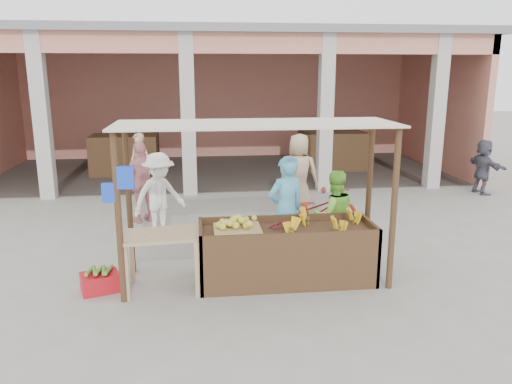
{
  "coord_description": "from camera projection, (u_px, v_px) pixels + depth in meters",
  "views": [
    {
      "loc": [
        -0.78,
        -6.96,
        3.11
      ],
      "look_at": [
        0.18,
        1.2,
        1.1
      ],
      "focal_mm": 35.0,
      "sensor_mm": 36.0,
      "label": 1
    }
  ],
  "objects": [
    {
      "name": "fruit_stall",
      "position": [
        286.0,
        255.0,
        7.5
      ],
      "size": [
        2.6,
        0.95,
        0.8
      ],
      "primitive_type": "cube",
      "color": "#482E1D",
      "rests_on": "ground"
    },
    {
      "name": "shopper_b",
      "position": [
        142.0,
        179.0,
        10.32
      ],
      "size": [
        1.21,
        0.99,
        1.82
      ],
      "primitive_type": "imported",
      "rotation": [
        0.0,
        0.0,
        3.61
      ],
      "color": "#C87A7D",
      "rests_on": "ground"
    },
    {
      "name": "vendor_blue",
      "position": [
        286.0,
        206.0,
        8.12
      ],
      "size": [
        0.85,
        0.75,
        1.9
      ],
      "primitive_type": "imported",
      "rotation": [
        0.0,
        0.0,
        3.51
      ],
      "color": "#52B7DD",
      "rests_on": "ground"
    },
    {
      "name": "side_table",
      "position": [
        163.0,
        243.0,
        7.1
      ],
      "size": [
        1.13,
        0.81,
        0.86
      ],
      "rotation": [
        0.0,
        0.0,
        0.11
      ],
      "color": "tan",
      "rests_on": "ground"
    },
    {
      "name": "shopper_e",
      "position": [
        140.0,
        163.0,
        12.52
      ],
      "size": [
        0.78,
        0.74,
        1.67
      ],
      "primitive_type": "imported",
      "rotation": [
        0.0,
        0.0,
        -0.6
      ],
      "color": "tan",
      "rests_on": "ground"
    },
    {
      "name": "shopper_c",
      "position": [
        299.0,
        170.0,
        10.92
      ],
      "size": [
        1.12,
        0.95,
        1.97
      ],
      "primitive_type": "imported",
      "rotation": [
        0.0,
        0.0,
        2.73
      ],
      "color": "tan",
      "rests_on": "ground"
    },
    {
      "name": "banana_heap",
      "position": [
        321.0,
        222.0,
        7.43
      ],
      "size": [
        1.22,
        0.67,
        0.22
      ],
      "primitive_type": null,
      "color": "yellow",
      "rests_on": "fruit_stall"
    },
    {
      "name": "shopper_d",
      "position": [
        483.0,
        165.0,
        12.75
      ],
      "size": [
        0.72,
        1.43,
        1.48
      ],
      "primitive_type": "imported",
      "rotation": [
        0.0,
        0.0,
        1.68
      ],
      "color": "#484753",
      "rests_on": "ground"
    },
    {
      "name": "plantain_bundle",
      "position": [
        99.0,
        271.0,
        7.14
      ],
      "size": [
        0.44,
        0.31,
        0.09
      ],
      "primitive_type": null,
      "color": "#547F2E",
      "rests_on": "red_crate"
    },
    {
      "name": "stall_awning",
      "position": [
        252.0,
        152.0,
        7.13
      ],
      "size": [
        4.09,
        1.35,
        2.39
      ],
      "color": "#482E1D",
      "rests_on": "ground"
    },
    {
      "name": "melon_tray",
      "position": [
        237.0,
        226.0,
        7.3
      ],
      "size": [
        0.69,
        0.6,
        0.19
      ],
      "color": "#A48854",
      "rests_on": "fruit_stall"
    },
    {
      "name": "red_crate",
      "position": [
        100.0,
        282.0,
        7.18
      ],
      "size": [
        0.61,
        0.52,
        0.27
      ],
      "primitive_type": "cube",
      "rotation": [
        0.0,
        0.0,
        0.33
      ],
      "color": "#B1121C",
      "rests_on": "ground"
    },
    {
      "name": "motorcycle",
      "position": [
        316.0,
        211.0,
        9.49
      ],
      "size": [
        1.19,
        2.02,
        1.0
      ],
      "primitive_type": "imported",
      "rotation": [
        0.0,
        0.0,
        1.87
      ],
      "color": "maroon",
      "rests_on": "ground"
    },
    {
      "name": "shopper_a",
      "position": [
        159.0,
        193.0,
        9.29
      ],
      "size": [
        1.26,
        1.11,
        1.77
      ],
      "primitive_type": "imported",
      "rotation": [
        0.0,
        0.0,
        0.59
      ],
      "color": "white",
      "rests_on": "ground"
    },
    {
      "name": "vendor_green",
      "position": [
        334.0,
        214.0,
        8.22
      ],
      "size": [
        0.8,
        0.5,
        1.62
      ],
      "primitive_type": "imported",
      "rotation": [
        0.0,
        0.0,
        3.2
      ],
      "color": "#81D442",
      "rests_on": "ground"
    },
    {
      "name": "market_building",
      "position": [
        223.0,
        84.0,
        15.52
      ],
      "size": [
        14.4,
        6.4,
        4.2
      ],
      "color": "tan",
      "rests_on": "ground"
    },
    {
      "name": "produce_sacks",
      "position": [
        330.0,
        180.0,
        13.02
      ],
      "size": [
        0.86,
        0.81,
        0.66
      ],
      "color": "maroon",
      "rests_on": "ground"
    },
    {
      "name": "ground",
      "position": [
        253.0,
        281.0,
        7.54
      ],
      "size": [
        60.0,
        60.0,
        0.0
      ],
      "primitive_type": "plane",
      "color": "gray",
      "rests_on": "ground"
    },
    {
      "name": "papaya_pile",
      "position": [
        162.0,
        227.0,
        7.04
      ],
      "size": [
        0.66,
        0.38,
        0.19
      ],
      "primitive_type": null,
      "color": "#529530",
      "rests_on": "side_table"
    },
    {
      "name": "berry_heap",
      "position": [
        283.0,
        225.0,
        7.43
      ],
      "size": [
        0.43,
        0.35,
        0.14
      ],
      "primitive_type": "ellipsoid",
      "color": "maroon",
      "rests_on": "fruit_stall"
    }
  ]
}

